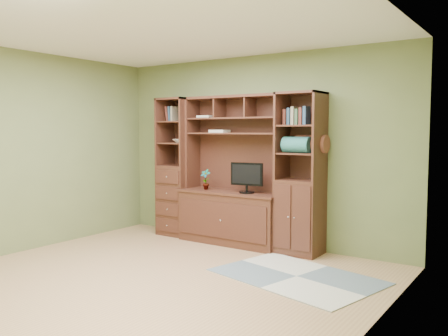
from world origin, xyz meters
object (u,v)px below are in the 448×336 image
Objects in this scene: center_hutch at (231,170)px; monitor at (247,172)px; left_tower at (177,167)px; right_tower at (300,174)px.

monitor is (0.28, -0.03, -0.01)m from center_hutch.
monitor is (1.28, -0.07, -0.01)m from left_tower.
center_hutch and right_tower have the same top height.
left_tower is at bearing 180.00° from right_tower.
center_hutch is 1.03m from right_tower.
left_tower and right_tower have the same top height.
left_tower is (-1.00, 0.04, 0.00)m from center_hutch.
right_tower is (1.02, 0.04, 0.00)m from center_hutch.
left_tower is at bearing 177.71° from center_hutch.
left_tower is at bearing 169.40° from monitor.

